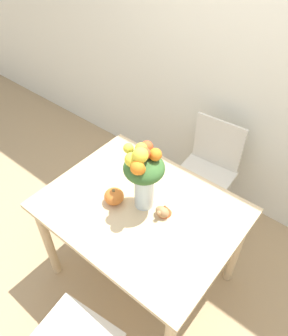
% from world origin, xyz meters
% --- Properties ---
extents(ground_plane, '(12.00, 12.00, 0.00)m').
position_xyz_m(ground_plane, '(0.00, 0.00, 0.00)').
color(ground_plane, tan).
extents(wall_back, '(8.00, 0.06, 2.70)m').
position_xyz_m(wall_back, '(0.00, 1.14, 1.35)').
color(wall_back, silver).
rests_on(wall_back, ground_plane).
extents(dining_table, '(1.13, 0.88, 0.77)m').
position_xyz_m(dining_table, '(0.00, 0.00, 0.66)').
color(dining_table, '#D1B284').
rests_on(dining_table, ground_plane).
extents(flower_vase, '(0.25, 0.24, 0.46)m').
position_xyz_m(flower_vase, '(-0.00, 0.02, 1.03)').
color(flower_vase, silver).
rests_on(flower_vase, dining_table).
extents(pumpkin, '(0.12, 0.12, 0.11)m').
position_xyz_m(pumpkin, '(-0.15, -0.07, 0.82)').
color(pumpkin, orange).
rests_on(pumpkin, dining_table).
extents(turkey_figurine, '(0.08, 0.11, 0.07)m').
position_xyz_m(turkey_figurine, '(0.14, 0.04, 0.81)').
color(turkey_figurine, '#A87A4C').
rests_on(turkey_figurine, dining_table).
extents(dining_chair_near_window, '(0.45, 0.45, 0.86)m').
position_xyz_m(dining_chair_near_window, '(0.00, 0.81, 0.45)').
color(dining_chair_near_window, silver).
rests_on(dining_chair_near_window, ground_plane).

